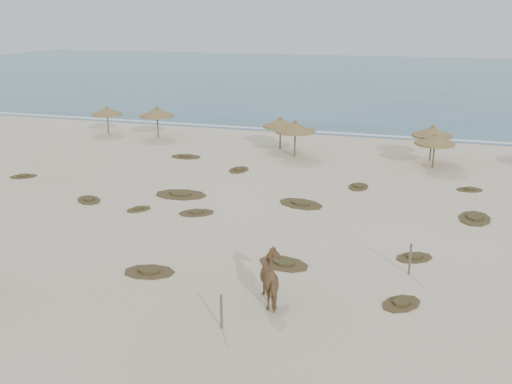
# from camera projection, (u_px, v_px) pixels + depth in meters

# --- Properties ---
(ground) EXTENTS (160.00, 160.00, 0.00)m
(ground) POSITION_uv_depth(u_px,v_px,m) (234.00, 246.00, 24.73)
(ground) COLOR beige
(ground) RESTS_ON ground
(ocean) EXTENTS (200.00, 100.00, 0.01)m
(ocean) POSITION_uv_depth(u_px,v_px,m) (388.00, 77.00, 93.03)
(ocean) COLOR #265373
(ocean) RESTS_ON ground
(foam_line) EXTENTS (70.00, 0.60, 0.01)m
(foam_line) POSITION_uv_depth(u_px,v_px,m) (337.00, 133.00, 48.41)
(foam_line) COLOR white
(foam_line) RESTS_ON ground
(palapa_0) EXTENTS (2.87, 2.87, 2.40)m
(palapa_0) POSITION_uv_depth(u_px,v_px,m) (107.00, 112.00, 47.71)
(palapa_0) COLOR brown
(palapa_0) RESTS_ON ground
(palapa_1) EXTENTS (3.12, 3.12, 2.62)m
(palapa_1) POSITION_uv_depth(u_px,v_px,m) (157.00, 113.00, 46.16)
(palapa_1) COLOR brown
(palapa_1) RESTS_ON ground
(palapa_2) EXTENTS (2.95, 2.95, 2.48)m
(palapa_2) POSITION_uv_depth(u_px,v_px,m) (280.00, 123.00, 42.27)
(palapa_2) COLOR brown
(palapa_2) RESTS_ON ground
(palapa_3) EXTENTS (3.00, 3.00, 2.66)m
(palapa_3) POSITION_uv_depth(u_px,v_px,m) (295.00, 128.00, 39.87)
(palapa_3) COLOR brown
(palapa_3) RESTS_ON ground
(palapa_4) EXTENTS (3.57, 3.57, 2.56)m
(palapa_4) POSITION_uv_depth(u_px,v_px,m) (432.00, 132.00, 38.69)
(palapa_4) COLOR brown
(palapa_4) RESTS_ON ground
(palapa_5) EXTENTS (3.27, 3.27, 2.41)m
(palapa_5) POSITION_uv_depth(u_px,v_px,m) (435.00, 140.00, 36.78)
(palapa_5) COLOR brown
(palapa_5) RESTS_ON ground
(horse) EXTENTS (1.80, 2.24, 1.72)m
(horse) POSITION_uv_depth(u_px,v_px,m) (274.00, 279.00, 19.65)
(horse) COLOR olive
(horse) RESTS_ON ground
(fence_post_near) EXTENTS (0.10, 0.10, 1.17)m
(fence_post_near) POSITION_uv_depth(u_px,v_px,m) (221.00, 312.00, 18.06)
(fence_post_near) COLOR brown
(fence_post_near) RESTS_ON ground
(fence_post_far) EXTENTS (0.10, 0.10, 1.26)m
(fence_post_far) POSITION_uv_depth(u_px,v_px,m) (410.00, 259.00, 21.86)
(fence_post_far) COLOR brown
(fence_post_far) RESTS_ON ground
(scrub_0) EXTENTS (2.12, 2.03, 0.16)m
(scrub_0) POSITION_uv_depth(u_px,v_px,m) (89.00, 200.00, 30.77)
(scrub_0) COLOR brown
(scrub_0) RESTS_ON ground
(scrub_1) EXTENTS (3.06, 2.10, 0.16)m
(scrub_1) POSITION_uv_depth(u_px,v_px,m) (181.00, 194.00, 31.71)
(scrub_1) COLOR brown
(scrub_1) RESTS_ON ground
(scrub_2) EXTENTS (2.13, 1.88, 0.16)m
(scrub_2) POSITION_uv_depth(u_px,v_px,m) (197.00, 212.00, 28.78)
(scrub_2) COLOR brown
(scrub_2) RESTS_ON ground
(scrub_3) EXTENTS (2.90, 2.35, 0.16)m
(scrub_3) POSITION_uv_depth(u_px,v_px,m) (301.00, 204.00, 30.15)
(scrub_3) COLOR brown
(scrub_3) RESTS_ON ground
(scrub_4) EXTENTS (1.92, 1.81, 0.16)m
(scrub_4) POSITION_uv_depth(u_px,v_px,m) (414.00, 257.00, 23.46)
(scrub_4) COLOR brown
(scrub_4) RESTS_ON ground
(scrub_5) EXTENTS (1.83, 2.53, 0.16)m
(scrub_5) POSITION_uv_depth(u_px,v_px,m) (475.00, 218.00, 27.98)
(scrub_5) COLOR brown
(scrub_5) RESTS_ON ground
(scrub_6) EXTENTS (2.20, 1.47, 0.16)m
(scrub_6) POSITION_uv_depth(u_px,v_px,m) (186.00, 156.00, 40.22)
(scrub_6) COLOR brown
(scrub_6) RESTS_ON ground
(scrub_7) EXTENTS (1.23, 1.82, 0.16)m
(scrub_7) POSITION_uv_depth(u_px,v_px,m) (358.00, 187.00, 33.14)
(scrub_7) COLOR brown
(scrub_7) RESTS_ON ground
(scrub_8) EXTENTS (1.92, 1.75, 0.16)m
(scrub_8) POSITION_uv_depth(u_px,v_px,m) (23.00, 176.00, 35.29)
(scrub_8) COLOR brown
(scrub_8) RESTS_ON ground
(scrub_9) EXTENTS (2.39, 1.84, 0.16)m
(scrub_9) POSITION_uv_depth(u_px,v_px,m) (284.00, 263.00, 22.89)
(scrub_9) COLOR brown
(scrub_9) RESTS_ON ground
(scrub_10) EXTENTS (1.71, 1.36, 0.16)m
(scrub_10) POSITION_uv_depth(u_px,v_px,m) (470.00, 189.00, 32.58)
(scrub_10) COLOR brown
(scrub_10) RESTS_ON ground
(scrub_11) EXTENTS (2.23, 1.66, 0.16)m
(scrub_11) POSITION_uv_depth(u_px,v_px,m) (149.00, 271.00, 22.15)
(scrub_11) COLOR brown
(scrub_11) RESTS_ON ground
(scrub_12) EXTENTS (1.80, 1.91, 0.16)m
(scrub_12) POSITION_uv_depth(u_px,v_px,m) (401.00, 303.00, 19.70)
(scrub_12) COLOR brown
(scrub_12) RESTS_ON ground
(scrub_13) EXTENTS (1.28, 1.89, 0.16)m
(scrub_13) POSITION_uv_depth(u_px,v_px,m) (239.00, 170.00, 36.77)
(scrub_13) COLOR brown
(scrub_13) RESTS_ON ground
(scrub_14) EXTENTS (1.43, 1.56, 0.16)m
(scrub_14) POSITION_uv_depth(u_px,v_px,m) (139.00, 209.00, 29.30)
(scrub_14) COLOR brown
(scrub_14) RESTS_ON ground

